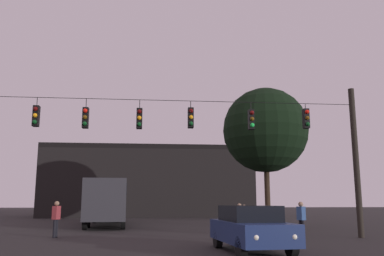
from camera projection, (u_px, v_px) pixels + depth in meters
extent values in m
plane|color=black|center=(162.00, 225.00, 28.78)|extent=(168.00, 168.00, 0.00)
cylinder|color=black|center=(356.00, 161.00, 19.44)|extent=(0.28, 0.28, 7.13)
cylinder|color=black|center=(169.00, 100.00, 19.08)|extent=(17.98, 0.02, 0.02)
cylinder|color=black|center=(37.00, 102.00, 18.47)|extent=(0.03, 0.03, 0.39)
cube|color=black|center=(36.00, 116.00, 18.36)|extent=(0.26, 0.32, 0.95)
sphere|color=#510A0A|center=(35.00, 109.00, 18.23)|extent=(0.20, 0.20, 0.20)
sphere|color=orange|center=(35.00, 115.00, 18.18)|extent=(0.20, 0.20, 0.20)
sphere|color=#0C4219|center=(35.00, 122.00, 18.13)|extent=(0.20, 0.20, 0.20)
cylinder|color=black|center=(86.00, 103.00, 18.68)|extent=(0.03, 0.03, 0.43)
cube|color=black|center=(86.00, 118.00, 18.56)|extent=(0.26, 0.32, 0.95)
sphere|color=red|center=(85.00, 111.00, 18.43)|extent=(0.20, 0.20, 0.20)
sphere|color=#5B3D0C|center=(85.00, 117.00, 18.38)|extent=(0.20, 0.20, 0.20)
sphere|color=#0C4219|center=(85.00, 124.00, 18.33)|extent=(0.20, 0.20, 0.20)
cylinder|color=black|center=(140.00, 104.00, 18.91)|extent=(0.03, 0.03, 0.41)
cube|color=black|center=(139.00, 119.00, 18.79)|extent=(0.26, 0.32, 0.95)
sphere|color=#510A0A|center=(139.00, 111.00, 18.67)|extent=(0.20, 0.20, 0.20)
sphere|color=orange|center=(139.00, 118.00, 18.61)|extent=(0.20, 0.20, 0.20)
sphere|color=#0C4219|center=(139.00, 124.00, 18.56)|extent=(0.20, 0.20, 0.20)
cylinder|color=black|center=(191.00, 105.00, 19.14)|extent=(0.03, 0.03, 0.33)
cube|color=black|center=(191.00, 118.00, 19.03)|extent=(0.26, 0.32, 0.95)
sphere|color=#510A0A|center=(191.00, 111.00, 18.91)|extent=(0.20, 0.20, 0.20)
sphere|color=orange|center=(191.00, 117.00, 18.85)|extent=(0.20, 0.20, 0.20)
sphere|color=#0C4219|center=(191.00, 124.00, 18.80)|extent=(0.20, 0.20, 0.20)
cylinder|color=black|center=(251.00, 106.00, 19.41)|extent=(0.03, 0.03, 0.36)
cube|color=black|center=(251.00, 120.00, 19.30)|extent=(0.26, 0.32, 0.95)
sphere|color=#510A0A|center=(252.00, 113.00, 19.17)|extent=(0.20, 0.20, 0.20)
sphere|color=#5B3D0C|center=(252.00, 119.00, 19.12)|extent=(0.20, 0.20, 0.20)
sphere|color=#1EE04C|center=(252.00, 125.00, 19.07)|extent=(0.20, 0.20, 0.20)
cylinder|color=black|center=(305.00, 106.00, 19.68)|extent=(0.03, 0.03, 0.26)
cube|color=black|center=(306.00, 119.00, 19.57)|extent=(0.26, 0.32, 0.95)
sphere|color=red|center=(307.00, 112.00, 19.45)|extent=(0.20, 0.20, 0.20)
sphere|color=#5B3D0C|center=(307.00, 118.00, 19.39)|extent=(0.20, 0.20, 0.20)
sphere|color=#0C4219|center=(308.00, 124.00, 19.34)|extent=(0.20, 0.20, 0.20)
cube|color=#2D2D33|center=(107.00, 200.00, 28.57)|extent=(3.27, 11.15, 2.50)
cube|color=black|center=(108.00, 191.00, 28.68)|extent=(3.27, 10.49, 0.70)
cylinder|color=black|center=(94.00, 216.00, 32.01)|extent=(0.35, 1.02, 1.00)
cylinder|color=black|center=(123.00, 216.00, 32.37)|extent=(0.35, 1.02, 1.00)
cylinder|color=black|center=(88.00, 220.00, 26.03)|extent=(0.35, 1.02, 1.00)
cylinder|color=black|center=(123.00, 219.00, 26.39)|extent=(0.35, 1.02, 1.00)
cylinder|color=black|center=(85.00, 221.00, 24.11)|extent=(0.35, 1.02, 1.00)
cylinder|color=black|center=(123.00, 221.00, 24.47)|extent=(0.35, 1.02, 1.00)
cube|color=beige|center=(109.00, 192.00, 31.88)|extent=(2.61, 0.98, 0.56)
cube|color=beige|center=(106.00, 190.00, 26.01)|extent=(2.61, 0.98, 0.56)
cube|color=navy|center=(251.00, 232.00, 13.56)|extent=(2.18, 4.44, 0.68)
cube|color=black|center=(249.00, 213.00, 13.81)|extent=(1.79, 2.45, 0.52)
cylinder|color=black|center=(292.00, 246.00, 12.27)|extent=(0.28, 0.66, 0.64)
cylinder|color=black|center=(241.00, 248.00, 11.98)|extent=(0.28, 0.66, 0.64)
cylinder|color=black|center=(259.00, 238.00, 15.01)|extent=(0.28, 0.66, 0.64)
cylinder|color=black|center=(218.00, 239.00, 14.73)|extent=(0.28, 0.66, 0.64)
sphere|color=white|center=(294.00, 237.00, 11.63)|extent=(0.18, 0.18, 0.18)
sphere|color=white|center=(256.00, 238.00, 11.42)|extent=(0.18, 0.18, 0.18)
cylinder|color=black|center=(240.00, 226.00, 21.08)|extent=(0.14, 0.14, 0.77)
cylinder|color=black|center=(240.00, 226.00, 20.93)|extent=(0.14, 0.14, 0.77)
cube|color=black|center=(240.00, 213.00, 21.13)|extent=(0.28, 0.39, 0.58)
sphere|color=#8C6B51|center=(239.00, 205.00, 21.20)|extent=(0.21, 0.21, 0.21)
cylinder|color=black|center=(245.00, 233.00, 16.85)|extent=(0.14, 0.14, 0.75)
cylinder|color=black|center=(244.00, 232.00, 17.00)|extent=(0.14, 0.14, 0.75)
cube|color=#4C4C56|center=(244.00, 216.00, 17.04)|extent=(0.25, 0.37, 0.57)
sphere|color=#8C6B51|center=(244.00, 207.00, 17.11)|extent=(0.20, 0.20, 0.20)
cylinder|color=black|center=(54.00, 229.00, 18.83)|extent=(0.14, 0.14, 0.83)
cylinder|color=black|center=(56.00, 228.00, 18.98)|extent=(0.14, 0.14, 0.83)
cube|color=maroon|center=(56.00, 213.00, 19.03)|extent=(0.35, 0.42, 0.62)
sphere|color=#8C6B51|center=(57.00, 204.00, 19.11)|extent=(0.22, 0.22, 0.22)
cylinder|color=black|center=(301.00, 229.00, 18.59)|extent=(0.14, 0.14, 0.81)
cylinder|color=black|center=(303.00, 229.00, 18.45)|extent=(0.14, 0.14, 0.81)
cube|color=#2D4C7F|center=(301.00, 213.00, 18.64)|extent=(0.35, 0.42, 0.61)
sphere|color=#8C6B51|center=(301.00, 204.00, 18.72)|extent=(0.22, 0.22, 0.22)
cube|color=black|center=(149.00, 185.00, 46.87)|extent=(22.34, 11.12, 7.05)
cube|color=black|center=(150.00, 152.00, 47.54)|extent=(22.34, 11.12, 0.50)
cylinder|color=#2D2116|center=(267.00, 193.00, 27.15)|extent=(0.36, 0.36, 4.45)
sphere|color=black|center=(265.00, 130.00, 27.90)|extent=(5.81, 5.81, 5.81)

